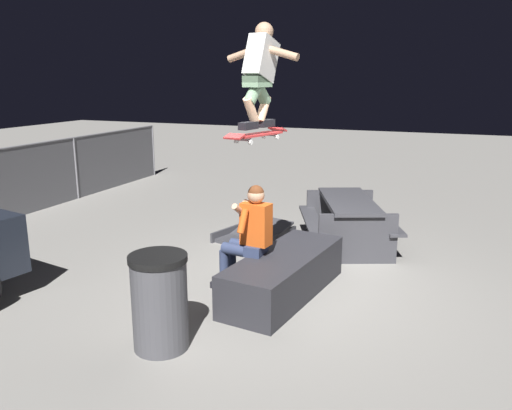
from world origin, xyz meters
TOP-DOWN VIEW (x-y plane):
  - ground_plane at (0.00, 0.00)m, footprint 40.00×40.00m
  - ledge_box_main at (-0.17, 0.00)m, footprint 2.09×0.97m
  - person_sitting_on_ledge at (-0.26, 0.43)m, footprint 0.60×0.78m
  - skateboard at (-0.37, 0.27)m, footprint 1.04×0.38m
  - skater_airborne at (-0.32, 0.26)m, footprint 0.63×0.89m
  - kicker_ramp at (1.73, 1.16)m, footprint 1.26×1.13m
  - picnic_table_back at (1.94, -0.31)m, footprint 2.08×1.89m
  - trash_bin at (-1.80, 0.70)m, footprint 0.56×0.56m

SIDE VIEW (x-z plane):
  - ground_plane at x=0.00m, z-range 0.00..0.00m
  - kicker_ramp at x=1.73m, z-range -0.11..0.22m
  - ledge_box_main at x=-0.17m, z-range 0.00..0.51m
  - trash_bin at x=-1.80m, z-range 0.00..0.94m
  - picnic_table_back at x=1.94m, z-range 0.12..0.87m
  - person_sitting_on_ledge at x=-0.26m, z-range 0.08..1.42m
  - skateboard at x=-0.37m, z-range 1.87..2.00m
  - skater_airborne at x=-0.32m, z-range 2.06..3.18m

